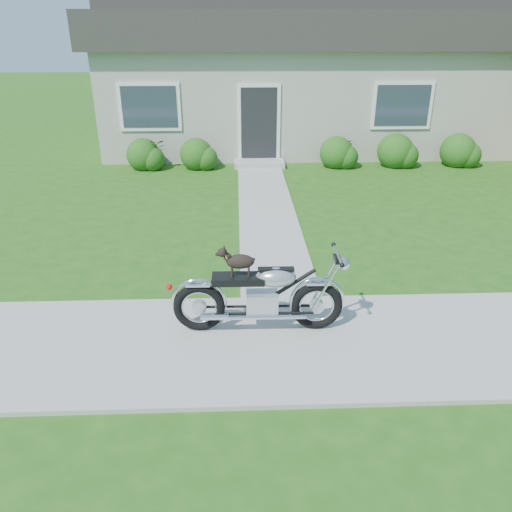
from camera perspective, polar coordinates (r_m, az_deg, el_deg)
The scene contains 8 objects.
ground at distance 6.71m, azimuth 16.84°, elevation -9.19°, with size 80.00×80.00×0.00m, color #235114.
sidewalk at distance 6.70m, azimuth 16.86°, elevation -9.05°, with size 24.00×2.20×0.04m, color #9E9B93.
walkway at distance 10.86m, azimuth 1.22°, elevation 5.41°, with size 1.20×8.00×0.03m, color #9E9B93.
house at distance 17.41m, azimuth 5.13°, elevation 19.94°, with size 12.60×7.03×4.50m.
shrub_row at distance 14.28m, azimuth 7.23°, elevation 11.62°, with size 9.74×1.00×1.00m.
potted_plant_left at distance 14.34m, azimuth -11.74°, elevation 11.38°, with size 0.73×0.64×0.81m, color #165319.
potted_plant_right at distance 14.47m, azimuth 10.14°, elevation 11.53°, with size 0.43×0.43×0.77m, color #295C19.
motorcycle_with_dog at distance 6.31m, azimuth 0.64°, elevation -4.45°, with size 2.22×0.60×1.15m.
Camera 1 is at (-2.12, -5.22, 3.64)m, focal length 35.00 mm.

